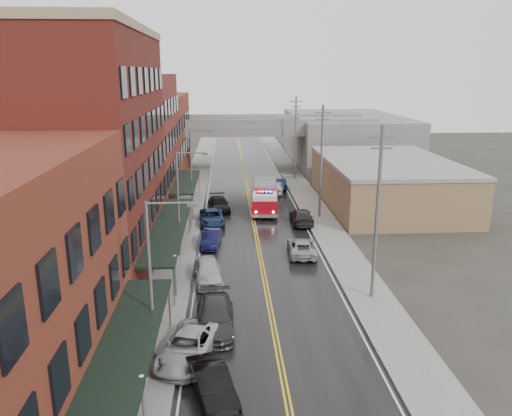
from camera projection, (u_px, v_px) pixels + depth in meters
name	position (u px, v px, depth m)	size (l,w,h in m)	color
road	(256.00, 233.00, 48.76)	(11.00, 160.00, 0.02)	black
sidewalk_left	(181.00, 234.00, 48.32)	(3.00, 160.00, 0.15)	slate
sidewalk_right	(330.00, 231.00, 49.16)	(3.00, 160.00, 0.15)	slate
curb_left	(198.00, 233.00, 48.42)	(0.30, 160.00, 0.15)	gray
curb_right	(313.00, 231.00, 49.06)	(0.30, 160.00, 0.15)	gray
brick_building_b	(91.00, 155.00, 38.88)	(9.00, 20.00, 18.00)	#501B15
brick_building_c	(132.00, 143.00, 56.13)	(9.00, 15.00, 15.00)	maroon
brick_building_far	(154.00, 137.00, 73.37)	(9.00, 20.00, 12.00)	brown
tan_building	(386.00, 184.00, 58.65)	(14.00, 22.00, 5.00)	#876449
right_far_block	(345.00, 138.00, 87.25)	(18.00, 30.00, 8.00)	slate
awning_0	(124.00, 353.00, 22.51)	(2.60, 16.00, 3.09)	black
awning_1	(170.00, 227.00, 40.80)	(2.60, 18.00, 3.09)	black
awning_2	(186.00, 181.00, 57.65)	(2.60, 13.00, 3.09)	black
globe_lamp_0	(142.00, 392.00, 20.82)	(0.44, 0.44, 3.12)	#59595B
globe_lamp_1	(175.00, 266.00, 34.30)	(0.44, 0.44, 3.12)	#59595B
globe_lamp_2	(189.00, 211.00, 47.78)	(0.44, 0.44, 3.12)	#59595B
street_lamp_0	(155.00, 273.00, 25.83)	(2.64, 0.22, 9.00)	#59595B
street_lamp_1	(181.00, 198.00, 41.24)	(2.64, 0.22, 9.00)	#59595B
street_lamp_2	(193.00, 163.00, 56.64)	(2.64, 0.22, 9.00)	#59595B
utility_pole_0	(377.00, 211.00, 33.07)	(1.80, 0.24, 12.00)	#59595B
utility_pole_1	(321.00, 160.00, 52.32)	(1.80, 0.24, 12.00)	#59595B
utility_pole_2	(295.00, 136.00, 71.58)	(1.80, 0.24, 12.00)	#59595B
overpass	(244.00, 133.00, 77.99)	(40.00, 10.00, 7.50)	slate
fire_truck	(265.00, 196.00, 56.24)	(4.00, 8.75, 3.12)	#AD0716
parked_car_left_1	(212.00, 384.00, 23.92)	(1.62, 4.65, 1.53)	black
parked_car_left_2	(188.00, 347.00, 27.18)	(2.53, 5.49, 1.53)	#B0B3B9
parked_car_left_3	(215.00, 317.00, 30.33)	(2.33, 5.72, 1.66)	#2A2A2D
parked_car_left_4	(208.00, 271.00, 37.27)	(1.98, 4.93, 1.68)	#B4B4B4
parked_car_left_5	(211.00, 238.00, 44.96)	(1.53, 4.39, 1.45)	black
parked_car_left_6	(212.00, 217.00, 51.40)	(2.45, 5.31, 1.48)	#14254D
parked_car_left_7	(219.00, 204.00, 56.35)	(2.19, 5.39, 1.56)	black
parked_car_right_0	(302.00, 247.00, 42.81)	(2.33, 5.04, 1.40)	#97989E
parked_car_right_1	(301.00, 216.00, 51.63)	(2.16, 5.31, 1.54)	black
parked_car_right_2	(276.00, 187.00, 64.35)	(1.96, 4.87, 1.66)	silver
parked_car_right_3	(279.00, 184.00, 66.88)	(1.56, 4.47, 1.47)	black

